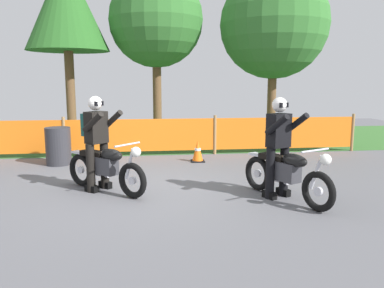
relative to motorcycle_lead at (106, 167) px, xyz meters
name	(u,v)px	position (x,y,z in m)	size (l,w,h in m)	color
ground	(141,186)	(0.61, 0.34, -0.46)	(24.00, 24.00, 0.02)	#5B5B60
grass_verge	(142,140)	(0.61, 6.16, -0.44)	(24.00, 5.65, 0.01)	#386B2D
barrier_fence	(141,135)	(0.61, 3.33, 0.10)	(11.85, 0.08, 1.05)	#997547
tree_leftmost	(66,5)	(-1.56, 5.66, 3.76)	(2.49, 2.49, 5.62)	brown
tree_near_left	(156,21)	(1.13, 6.04, 3.41)	(3.00, 3.00, 5.38)	brown
tree_near_right	(274,25)	(4.83, 5.46, 3.27)	(3.43, 3.43, 5.44)	brown
motorcycle_lead	(106,167)	(0.00, 0.00, 0.00)	(1.50, 1.40, 0.92)	black
motorcycle_trailing	(286,173)	(2.99, -0.86, 0.01)	(0.98, 1.84, 0.94)	black
rider_lead	(96,138)	(-0.16, 0.14, 0.50)	(0.77, 0.76, 1.69)	black
rider_trailing	(279,144)	(2.91, -0.69, 0.47)	(0.69, 0.70, 1.69)	black
traffic_cone	(198,151)	(1.97, 2.39, -0.19)	(0.32, 0.32, 0.53)	black
spare_drum	(58,146)	(-1.32, 2.47, -0.01)	(0.58, 0.58, 0.88)	#2D2D33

